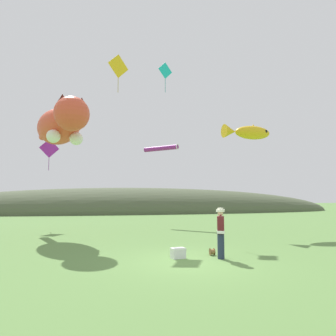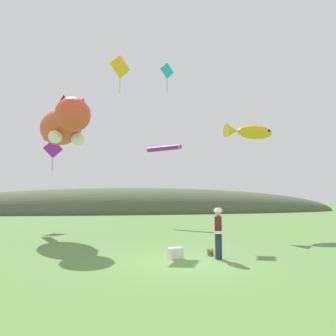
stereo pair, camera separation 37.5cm
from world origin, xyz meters
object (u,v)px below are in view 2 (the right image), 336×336
Objects in this scene: kite_diamond_gold at (120,67)px; kite_fish_windsock at (250,132)px; kite_diamond_teal at (167,71)px; kite_tube_streamer at (164,148)px; kite_diamond_violet at (53,149)px; kite_spool at (210,252)px; picnic_cooler at (176,253)px; festival_attendant at (218,231)px; kite_giant_cat at (63,126)px.

kite_fish_windsock is at bearing -6.13° from kite_diamond_gold.
kite_diamond_gold is 3.03m from kite_diamond_teal.
kite_tube_streamer is 7.23m from kite_diamond_gold.
kite_diamond_violet reaches higher than kite_tube_streamer.
kite_diamond_violet is (-8.14, -0.43, -0.31)m from kite_tube_streamer.
kite_diamond_violet is at bearing -176.98° from kite_tube_streamer.
kite_diamond_teal is (7.66, -3.86, 4.70)m from kite_diamond_violet.
kite_diamond_violet is at bearing 153.27° from kite_diamond_teal.
kite_spool is at bearing -54.79° from kite_diamond_violet.
kite_diamond_violet is (-6.70, 11.67, 5.33)m from picnic_cooler.
kite_spool is 0.13× the size of kite_diamond_teal.
festival_attendant is 0.24× the size of kite_giant_cat.
kite_diamond_teal is (-0.50, 8.19, 9.25)m from festival_attendant.
kite_fish_windsock reaches higher than kite_spool.
kite_diamond_gold is at bearing 105.39° from picnic_cooler.
kite_spool is 12.60m from kite_diamond_teal.
kite_giant_cat is 7.44m from kite_diamond_teal.
festival_attendant is 6.86× the size of kite_spool.
kite_fish_windsock is 1.62× the size of kite_diamond_teal.
kite_diamond_violet is at bearing 157.93° from kite_fish_windsock.
picnic_cooler is at bearing -97.02° from kite_diamond_teal.
kite_giant_cat is at bearing 132.55° from festival_attendant.
kite_diamond_teal is (-0.39, 7.56, 10.08)m from kite_spool.
kite_fish_windsock is (4.49, 6.92, 5.16)m from festival_attendant.
kite_spool is at bearing -126.17° from kite_fish_windsock.
kite_tube_streamer is at bearing 89.61° from kite_spool.
picnic_cooler is at bearing 165.67° from festival_attendant.
kite_fish_windsock is at bearing 47.72° from picnic_cooler.
kite_diamond_gold is (-7.99, 0.86, 3.96)m from kite_fish_windsock.
kite_fish_windsock is 13.66m from kite_diamond_violet.
kite_tube_streamer is at bearing 38.25° from kite_giant_cat.
festival_attendant is at bearing -80.42° from kite_spool.
festival_attendant is at bearing -47.45° from kite_giant_cat.
kite_giant_cat reaches higher than kite_diamond_violet.
kite_spool is 0.47× the size of picnic_cooler.
kite_fish_windsock is at bearing 57.02° from festival_attendant.
kite_diamond_violet is at bearing 119.85° from picnic_cooler.
kite_giant_cat is 2.25× the size of kite_fish_windsock.
kite_diamond_gold is at bearing 173.87° from kite_fish_windsock.
picnic_cooler is 0.24× the size of kite_diamond_violet.
picnic_cooler is at bearing -60.15° from kite_diamond_violet.
kite_tube_streamer is 1.25× the size of kite_diamond_teal.
kite_diamond_teal is (0.96, 7.81, 10.02)m from picnic_cooler.
kite_tube_streamer is 1.10× the size of kite_diamond_violet.
kite_diamond_gold reaches higher than kite_fish_windsock.
kite_spool is at bearing -87.02° from kite_diamond_teal.
picnic_cooler is 0.08× the size of kite_giant_cat.
picnic_cooler is at bearing -74.61° from kite_diamond_gold.
kite_diamond_violet reaches higher than festival_attendant.
kite_diamond_violet is at bearing 125.21° from kite_spool.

